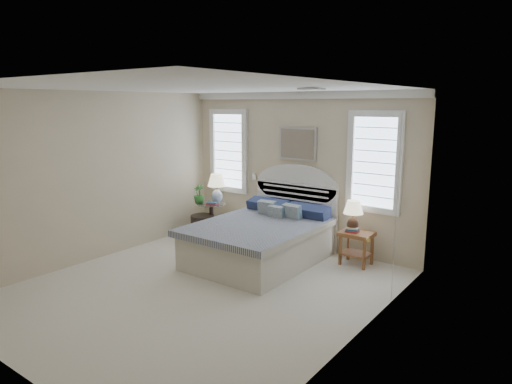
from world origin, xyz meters
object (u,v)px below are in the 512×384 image
(side_table_left, at_px, (211,215))
(lamp_left, at_px, (217,185))
(nightstand_right, at_px, (356,241))
(floor_pot, at_px, (203,226))
(lamp_right, at_px, (353,212))
(bed, at_px, (263,237))

(side_table_left, bearing_deg, lamp_left, 42.91)
(nightstand_right, height_order, lamp_left, lamp_left)
(floor_pot, xyz_separation_m, lamp_left, (0.16, 0.25, 0.77))
(nightstand_right, height_order, lamp_right, lamp_right)
(lamp_left, xyz_separation_m, lamp_right, (2.79, 0.03, -0.14))
(nightstand_right, distance_m, floor_pot, 3.05)
(nightstand_right, xyz_separation_m, lamp_left, (-2.87, -0.02, 0.59))
(lamp_left, bearing_deg, nightstand_right, 0.49)
(side_table_left, bearing_deg, nightstand_right, 1.94)
(floor_pot, bearing_deg, bed, -13.72)
(bed, bearing_deg, nightstand_right, 28.03)
(nightstand_right, bearing_deg, lamp_left, -179.51)
(bed, relative_size, nightstand_right, 4.29)
(lamp_right, bearing_deg, nightstand_right, -0.75)
(side_table_left, relative_size, floor_pot, 1.40)
(lamp_left, bearing_deg, bed, -23.05)
(nightstand_right, bearing_deg, lamp_right, 179.25)
(lamp_left, relative_size, lamp_right, 1.13)
(side_table_left, distance_m, lamp_right, 2.91)
(floor_pot, relative_size, lamp_left, 0.80)
(side_table_left, bearing_deg, lamp_right, 2.01)
(bed, xyz_separation_m, side_table_left, (-1.65, 0.59, 0.00))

